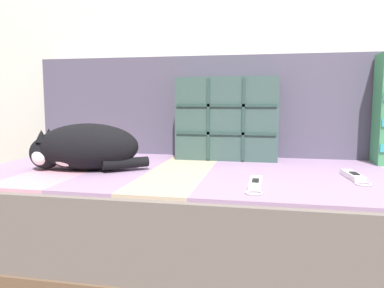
# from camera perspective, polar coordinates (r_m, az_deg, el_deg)

# --- Properties ---
(couch) EXTENTS (2.00, 0.92, 0.42)m
(couch) POSITION_cam_1_polar(r_m,az_deg,el_deg) (1.43, 7.11, -12.41)
(couch) COLOR brown
(couch) RESTS_ON ground_plane
(sofa_backrest) EXTENTS (1.96, 0.14, 0.45)m
(sofa_backrest) POSITION_cam_1_polar(r_m,az_deg,el_deg) (1.74, 8.29, 5.72)
(sofa_backrest) COLOR #514C60
(sofa_backrest) RESTS_ON couch
(throw_pillow_quilted) EXTENTS (0.43, 0.14, 0.35)m
(throw_pillow_quilted) POSITION_cam_1_polar(r_m,az_deg,el_deg) (1.60, 5.36, 3.88)
(throw_pillow_quilted) COLOR #38514C
(throw_pillow_quilted) RESTS_ON couch
(sleeping_cat) EXTENTS (0.43, 0.25, 0.17)m
(sleeping_cat) POSITION_cam_1_polar(r_m,az_deg,el_deg) (1.41, -16.37, -0.56)
(sleeping_cat) COLOR black
(sleeping_cat) RESTS_ON couch
(game_remote_near) EXTENTS (0.07, 0.19, 0.02)m
(game_remote_near) POSITION_cam_1_polar(r_m,az_deg,el_deg) (1.32, 23.40, -4.53)
(game_remote_near) COLOR white
(game_remote_near) RESTS_ON couch
(game_remote_far) EXTENTS (0.05, 0.19, 0.02)m
(game_remote_far) POSITION_cam_1_polar(r_m,az_deg,el_deg) (1.12, 9.66, -6.01)
(game_remote_far) COLOR white
(game_remote_far) RESTS_ON couch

